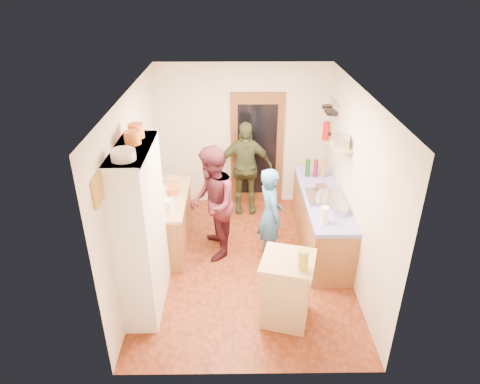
{
  "coord_description": "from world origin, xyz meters",
  "views": [
    {
      "loc": [
        -0.14,
        -5.25,
        3.94
      ],
      "look_at": [
        -0.08,
        0.15,
        1.14
      ],
      "focal_mm": 32.0,
      "sensor_mm": 36.0,
      "label": 1
    }
  ],
  "objects_px": {
    "person_hob": "(272,215)",
    "hutch_body": "(142,231)",
    "right_counter_base": "(321,222)",
    "person_back": "(245,168)",
    "island_base": "(286,291)",
    "person_left": "(214,202)"
  },
  "relations": [
    {
      "from": "hutch_body",
      "to": "person_left",
      "type": "height_order",
      "value": "hutch_body"
    },
    {
      "from": "island_base",
      "to": "person_back",
      "type": "relative_size",
      "value": 0.51
    },
    {
      "from": "hutch_body",
      "to": "person_hob",
      "type": "relative_size",
      "value": 1.48
    },
    {
      "from": "right_counter_base",
      "to": "hutch_body",
      "type": "bearing_deg",
      "value": -152.53
    },
    {
      "from": "person_hob",
      "to": "person_left",
      "type": "xyz_separation_m",
      "value": [
        -0.86,
        0.16,
        0.14
      ]
    },
    {
      "from": "person_back",
      "to": "person_left",
      "type": "bearing_deg",
      "value": -112.24
    },
    {
      "from": "island_base",
      "to": "person_back",
      "type": "distance_m",
      "value": 2.85
    },
    {
      "from": "right_counter_base",
      "to": "person_left",
      "type": "bearing_deg",
      "value": -173.74
    },
    {
      "from": "person_left",
      "to": "person_back",
      "type": "height_order",
      "value": "person_left"
    },
    {
      "from": "right_counter_base",
      "to": "person_hob",
      "type": "distance_m",
      "value": 0.93
    },
    {
      "from": "island_base",
      "to": "person_back",
      "type": "height_order",
      "value": "person_back"
    },
    {
      "from": "hutch_body",
      "to": "person_hob",
      "type": "xyz_separation_m",
      "value": [
        1.7,
        0.95,
        -0.36
      ]
    },
    {
      "from": "hutch_body",
      "to": "right_counter_base",
      "type": "height_order",
      "value": "hutch_body"
    },
    {
      "from": "hutch_body",
      "to": "right_counter_base",
      "type": "distance_m",
      "value": 2.9
    },
    {
      "from": "hutch_body",
      "to": "person_hob",
      "type": "distance_m",
      "value": 1.98
    },
    {
      "from": "hutch_body",
      "to": "right_counter_base",
      "type": "bearing_deg",
      "value": 27.47
    },
    {
      "from": "person_hob",
      "to": "person_back",
      "type": "xyz_separation_m",
      "value": [
        -0.37,
        1.48,
        0.1
      ]
    },
    {
      "from": "island_base",
      "to": "person_hob",
      "type": "bearing_deg",
      "value": 93.46
    },
    {
      "from": "person_hob",
      "to": "hutch_body",
      "type": "bearing_deg",
      "value": 103.66
    },
    {
      "from": "hutch_body",
      "to": "person_back",
      "type": "height_order",
      "value": "hutch_body"
    },
    {
      "from": "hutch_body",
      "to": "person_back",
      "type": "bearing_deg",
      "value": 61.29
    },
    {
      "from": "hutch_body",
      "to": "person_left",
      "type": "distance_m",
      "value": 1.41
    }
  ]
}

